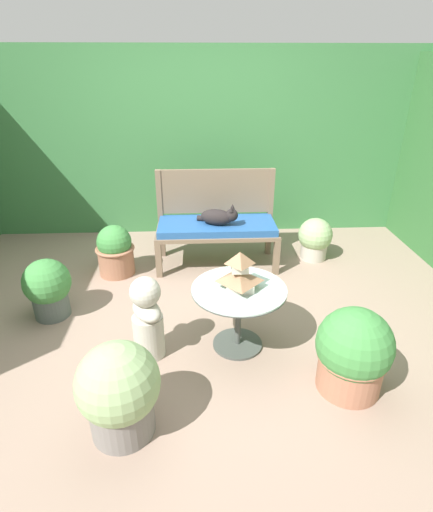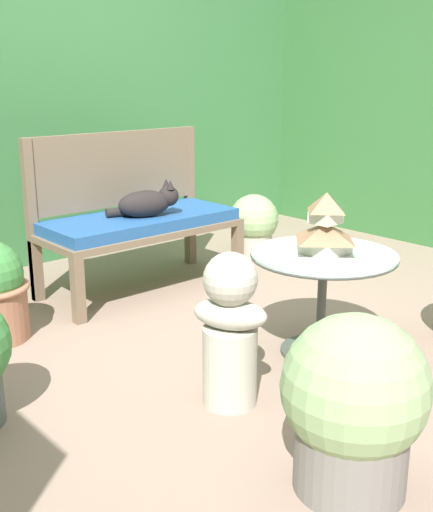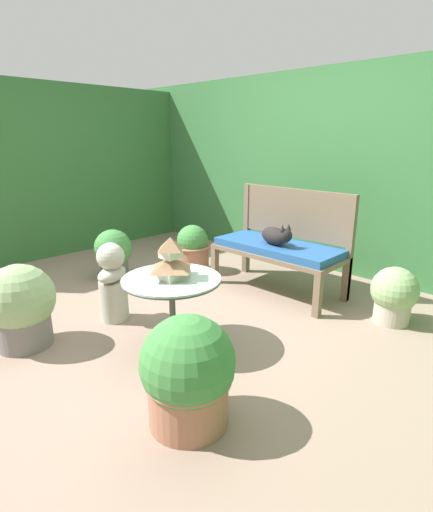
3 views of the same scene
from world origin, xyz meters
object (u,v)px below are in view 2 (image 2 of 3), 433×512
object	(u,v)px
patio_table	(323,275)
garden_bust	(230,329)
cat	(148,202)
potted_plant_table_near	(254,225)
pagoda_birdhouse	(325,228)
potted_plant_path_edge	(354,404)
garden_bench	(141,227)

from	to	relation	value
patio_table	garden_bust	world-z (taller)	garden_bust
cat	garden_bust	xyz separation A→B (m)	(-0.59, -1.39, -0.24)
garden_bust	potted_plant_table_near	size ratio (longest dim) A/B	1.40
cat	pagoda_birdhouse	world-z (taller)	pagoda_birdhouse
garden_bust	potted_plant_path_edge	xyz separation A→B (m)	(-0.09, -0.69, -0.02)
garden_bench	patio_table	distance (m)	1.38
patio_table	potted_plant_table_near	world-z (taller)	patio_table
pagoda_birdhouse	potted_plant_path_edge	xyz separation A→B (m)	(-0.76, -0.76, -0.33)
cat	garden_bust	size ratio (longest dim) A/B	0.64
garden_bench	cat	xyz separation A→B (m)	(0.02, -0.06, 0.16)
potted_plant_table_near	potted_plant_path_edge	bearing A→B (deg)	-128.09
patio_table	potted_plant_table_near	xyz separation A→B (m)	(0.99, 1.47, -0.17)
garden_bust	potted_plant_path_edge	distance (m)	0.69
garden_bench	pagoda_birdhouse	distance (m)	1.40
pagoda_birdhouse	garden_bust	world-z (taller)	pagoda_birdhouse
garden_bench	pagoda_birdhouse	xyz separation A→B (m)	(0.09, -1.38, 0.23)
potted_plant_path_edge	patio_table	bearing A→B (deg)	45.01
cat	potted_plant_table_near	size ratio (longest dim) A/B	0.90
pagoda_birdhouse	potted_plant_path_edge	world-z (taller)	pagoda_birdhouse
garden_bench	cat	distance (m)	0.17
potted_plant_path_edge	cat	bearing A→B (deg)	71.79
patio_table	garden_bust	size ratio (longest dim) A/B	1.07
garden_bust	potted_plant_table_near	world-z (taller)	garden_bust
patio_table	potted_plant_table_near	bearing A→B (deg)	56.05
garden_bench	potted_plant_table_near	bearing A→B (deg)	4.91
garden_bust	potted_plant_table_near	distance (m)	2.27
garden_bust	patio_table	bearing A→B (deg)	68.17
garden_bust	potted_plant_path_edge	world-z (taller)	garden_bust
cat	garden_bench	bearing A→B (deg)	124.61
cat	pagoda_birdhouse	distance (m)	1.32
cat	potted_plant_path_edge	distance (m)	2.20
patio_table	garden_bust	distance (m)	0.67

